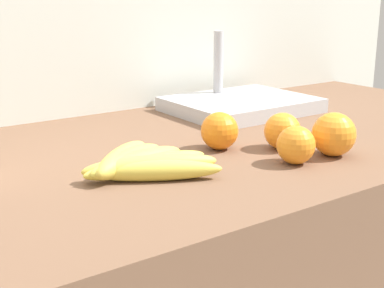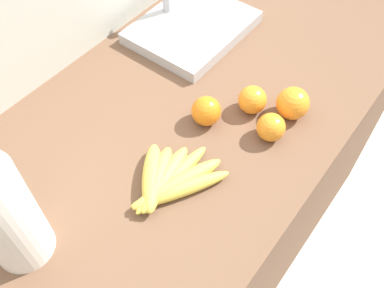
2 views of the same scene
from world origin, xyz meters
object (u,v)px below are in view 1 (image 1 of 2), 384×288
(orange_front, at_px, (296,145))
(orange_far_right, at_px, (282,131))
(banana_bunch, at_px, (139,164))
(sink_basin, at_px, (240,103))
(orange_back_left, at_px, (220,131))
(orange_center, at_px, (334,134))

(orange_front, xyz_separation_m, orange_far_right, (0.04, 0.08, 0.00))
(banana_bunch, distance_m, orange_far_right, 0.29)
(banana_bunch, relative_size, sink_basin, 0.68)
(banana_bunch, bearing_deg, sink_basin, 31.99)
(orange_back_left, bearing_deg, orange_far_right, -34.15)
(orange_far_right, distance_m, sink_basin, 0.33)
(orange_center, bearing_deg, orange_far_right, 117.87)
(orange_center, xyz_separation_m, orange_front, (-0.09, 0.00, -0.01))
(banana_bunch, relative_size, orange_back_left, 3.16)
(banana_bunch, bearing_deg, orange_far_right, -4.34)
(orange_center, distance_m, orange_front, 0.09)
(orange_front, relative_size, sink_basin, 0.20)
(orange_center, xyz_separation_m, orange_back_left, (-0.14, 0.15, -0.00))
(orange_back_left, bearing_deg, banana_bunch, -167.52)
(banana_bunch, xyz_separation_m, orange_far_right, (0.29, -0.02, 0.02))
(banana_bunch, xyz_separation_m, sink_basin, (0.44, 0.27, 0.00))
(orange_back_left, height_order, sink_basin, sink_basin)
(sink_basin, bearing_deg, orange_center, -105.32)
(orange_far_right, bearing_deg, orange_back_left, 145.85)
(orange_center, distance_m, orange_far_right, 0.09)
(orange_front, relative_size, orange_far_right, 0.97)
(orange_front, xyz_separation_m, orange_back_left, (-0.05, 0.14, 0.00))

